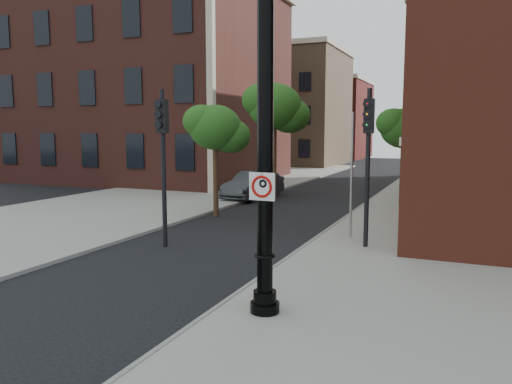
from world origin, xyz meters
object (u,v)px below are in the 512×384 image
at_px(parked_car, 253,185).
at_px(traffic_signal_right, 368,142).
at_px(no_parking_sign, 262,186).
at_px(lamppost, 265,156).
at_px(traffic_signal_left, 163,142).

relative_size(parked_car, traffic_signal_right, 0.92).
xyz_separation_m(no_parking_sign, parked_car, (-7.27, 16.39, -1.97)).
bearing_deg(no_parking_sign, traffic_signal_right, 85.73).
bearing_deg(lamppost, traffic_signal_right, 83.13).
relative_size(traffic_signal_left, traffic_signal_right, 1.00).
distance_m(lamppost, parked_car, 17.94).
xyz_separation_m(no_parking_sign, traffic_signal_right, (0.79, 6.78, 0.70)).
bearing_deg(parked_car, no_parking_sign, -60.79).
bearing_deg(lamppost, no_parking_sign, -87.15).
height_order(lamppost, traffic_signal_left, lamppost).
relative_size(lamppost, no_parking_sign, 12.99).
xyz_separation_m(lamppost, parked_car, (-7.26, 16.21, -2.55)).
bearing_deg(traffic_signal_right, parked_car, 115.22).
relative_size(no_parking_sign, parked_car, 0.12).
bearing_deg(traffic_signal_right, lamppost, -111.63).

